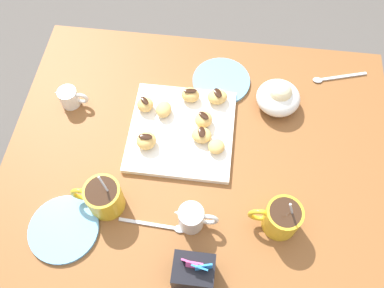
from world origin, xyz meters
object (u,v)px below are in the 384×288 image
(ice_cream_bowl, at_px, (278,97))
(beignet_2, at_px, (190,95))
(coffee_mug_mustard_right, at_px, (103,197))
(beignet_3, at_px, (217,97))
(cream_pitcher_white, at_px, (192,218))
(dining_table, at_px, (199,175))
(coffee_mug_mustard_left, at_px, (281,218))
(beignet_6, at_px, (203,135))
(beignet_5, at_px, (216,146))
(saucer_sky_left, at_px, (221,81))
(beignet_1, at_px, (203,119))
(sugar_caddy, at_px, (194,272))
(saucer_sky_right, at_px, (64,229))
(chocolate_sauce_pitcher, at_px, (69,97))
(beignet_7, at_px, (145,105))
(beignet_4, at_px, (146,141))
(pastry_plate_square, at_px, (181,131))
(beignet_0, at_px, (164,109))

(ice_cream_bowl, xyz_separation_m, beignet_2, (0.24, 0.02, -0.01))
(coffee_mug_mustard_right, height_order, beignet_3, coffee_mug_mustard_right)
(cream_pitcher_white, xyz_separation_m, ice_cream_bowl, (-0.19, -0.37, -0.00))
(dining_table, height_order, beignet_2, beignet_2)
(coffee_mug_mustard_left, bearing_deg, beignet_6, -45.21)
(cream_pitcher_white, bearing_deg, beignet_2, -82.43)
(beignet_5, bearing_deg, ice_cream_bowl, -132.16)
(saucer_sky_left, relative_size, beignet_1, 3.40)
(sugar_caddy, xyz_separation_m, beignet_2, (0.07, -0.47, -0.01))
(beignet_1, bearing_deg, beignet_5, 119.36)
(cream_pitcher_white, bearing_deg, beignet_3, -94.50)
(saucer_sky_right, height_order, beignet_2, beignet_2)
(ice_cream_bowl, xyz_separation_m, beignet_1, (0.20, 0.10, -0.00))
(chocolate_sauce_pitcher, xyz_separation_m, beignet_1, (-0.38, 0.03, 0.00))
(coffee_mug_mustard_left, xyz_separation_m, beignet_2, (0.25, -0.33, -0.01))
(saucer_sky_right, xyz_separation_m, beignet_3, (-0.33, -0.41, 0.03))
(saucer_sky_left, xyz_separation_m, beignet_3, (0.01, 0.08, 0.03))
(saucer_sky_left, bearing_deg, beignet_5, 91.44)
(beignet_3, relative_size, beignet_6, 1.03)
(beignet_7, bearing_deg, beignet_4, 101.59)
(pastry_plate_square, distance_m, ice_cream_bowl, 0.28)
(cream_pitcher_white, height_order, beignet_3, cream_pitcher_white)
(pastry_plate_square, xyz_separation_m, cream_pitcher_white, (-0.06, 0.25, 0.03))
(beignet_4, bearing_deg, coffee_mug_mustard_right, 67.14)
(beignet_4, bearing_deg, saucer_sky_left, -126.43)
(sugar_caddy, relative_size, chocolate_sauce_pitcher, 1.15)
(cream_pitcher_white, relative_size, beignet_1, 2.14)
(cream_pitcher_white, bearing_deg, coffee_mug_mustard_right, -5.92)
(coffee_mug_mustard_left, height_order, beignet_2, coffee_mug_mustard_left)
(beignet_5, distance_m, beignet_6, 0.05)
(beignet_0, height_order, beignet_5, beignet_0)
(beignet_5, bearing_deg, beignet_7, -27.01)
(chocolate_sauce_pitcher, relative_size, beignet_6, 1.75)
(dining_table, height_order, beignet_3, beignet_3)
(ice_cream_bowl, bearing_deg, beignet_6, 36.45)
(ice_cream_bowl, xyz_separation_m, beignet_4, (0.34, 0.18, -0.00))
(beignet_3, relative_size, beignet_4, 1.05)
(coffee_mug_mustard_right, distance_m, ice_cream_bowl, 0.54)
(saucer_sky_left, bearing_deg, chocolate_sauce_pitcher, 16.92)
(pastry_plate_square, distance_m, beignet_4, 0.10)
(coffee_mug_mustard_left, height_order, cream_pitcher_white, coffee_mug_mustard_left)
(ice_cream_bowl, relative_size, beignet_2, 2.37)
(dining_table, relative_size, beignet_3, 18.78)
(coffee_mug_mustard_right, height_order, beignet_2, coffee_mug_mustard_right)
(chocolate_sauce_pitcher, bearing_deg, beignet_1, 175.38)
(cream_pitcher_white, bearing_deg, beignet_7, -61.48)
(chocolate_sauce_pitcher, distance_m, beignet_1, 0.38)
(sugar_caddy, relative_size, ice_cream_bowl, 0.88)
(ice_cream_bowl, distance_m, saucer_sky_right, 0.65)
(pastry_plate_square, xyz_separation_m, beignet_7, (0.11, -0.06, 0.03))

